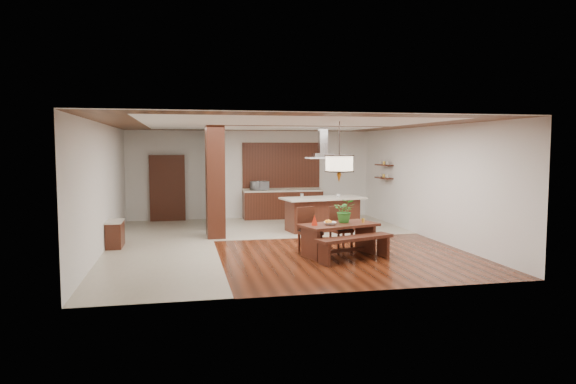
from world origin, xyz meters
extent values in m
plane|color=#37160A|center=(0.00, 0.00, 0.00)|extent=(9.00, 9.00, 0.00)
cube|color=white|center=(0.00, 0.00, 2.90)|extent=(8.00, 9.00, 0.04)
cube|color=silver|center=(0.00, 4.50, 1.45)|extent=(8.00, 0.04, 2.90)
cube|color=silver|center=(0.00, -4.50, 1.45)|extent=(8.00, 0.04, 2.90)
cube|color=silver|center=(-4.00, 0.00, 1.45)|extent=(0.04, 9.00, 2.90)
cube|color=silver|center=(4.00, 0.00, 1.45)|extent=(0.04, 9.00, 2.90)
cube|color=#BFB59F|center=(-2.75, 0.00, 0.01)|extent=(2.50, 9.00, 0.01)
cube|color=#BFB59F|center=(1.25, 2.50, 0.01)|extent=(5.50, 4.00, 0.01)
cube|color=#3A1E0E|center=(0.00, 0.00, 2.88)|extent=(8.00, 9.00, 0.02)
cube|color=black|center=(-1.40, 1.20, 1.45)|extent=(0.45, 1.00, 2.90)
cube|color=silver|center=(-1.40, 3.30, 1.45)|extent=(0.18, 2.40, 2.90)
cube|color=black|center=(-3.81, 0.20, 0.32)|extent=(0.37, 0.88, 0.63)
cube|color=black|center=(-2.70, 4.40, 1.05)|extent=(1.10, 0.20, 2.10)
cube|color=black|center=(1.00, 4.20, 0.45)|extent=(2.60, 0.60, 0.90)
cube|color=beige|center=(1.00, 4.20, 0.92)|extent=(2.60, 0.62, 0.05)
cube|color=#A26F30|center=(1.00, 4.46, 1.75)|extent=(2.60, 0.08, 1.50)
cube|color=black|center=(3.87, 2.60, 1.40)|extent=(0.26, 0.90, 0.04)
cube|color=black|center=(3.87, 2.60, 1.80)|extent=(0.26, 0.90, 0.04)
cube|color=black|center=(1.07, -1.72, 0.67)|extent=(1.83, 1.28, 0.06)
cube|color=black|center=(0.38, -1.93, 0.32)|extent=(0.26, 0.66, 0.64)
cube|color=black|center=(1.75, -1.51, 0.32)|extent=(0.26, 0.66, 0.64)
imported|color=#2E7A28|center=(1.25, -1.58, 0.96)|extent=(0.60, 0.57, 0.53)
imported|color=#BCAFA4|center=(0.83, -1.86, 0.73)|extent=(0.30, 0.30, 0.07)
cone|color=#B7200D|center=(0.49, -1.83, 0.80)|extent=(0.18, 0.18, 0.22)
cylinder|color=gold|center=(1.65, -1.66, 0.74)|extent=(0.07, 0.07, 0.09)
cube|color=black|center=(1.62, 1.55, 0.45)|extent=(2.09, 1.06, 0.90)
cube|color=beige|center=(1.62, 1.50, 0.92)|extent=(2.43, 1.35, 0.05)
imported|color=white|center=(2.03, 1.41, 0.99)|extent=(0.14, 0.14, 0.09)
imported|color=silver|center=(0.23, 4.22, 1.09)|extent=(0.62, 0.53, 0.29)
camera|label=1|loc=(-2.26, -12.28, 2.35)|focal=32.00mm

